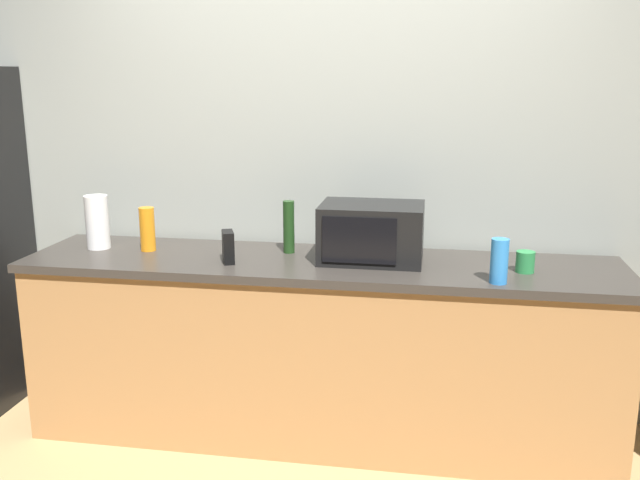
# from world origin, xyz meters

# --- Properties ---
(ground_plane) EXTENTS (8.00, 8.00, 0.00)m
(ground_plane) POSITION_xyz_m (0.00, 0.00, 0.00)
(ground_plane) COLOR tan
(back_wall) EXTENTS (6.40, 0.10, 2.70)m
(back_wall) POSITION_xyz_m (0.00, 0.81, 1.35)
(back_wall) COLOR #9EA399
(back_wall) RESTS_ON ground_plane
(counter_run) EXTENTS (2.84, 0.64, 0.90)m
(counter_run) POSITION_xyz_m (0.00, 0.40, 0.45)
(counter_run) COLOR #B27F4C
(counter_run) RESTS_ON ground_plane
(microwave) EXTENTS (0.48, 0.35, 0.27)m
(microwave) POSITION_xyz_m (0.24, 0.45, 1.04)
(microwave) COLOR black
(microwave) RESTS_ON counter_run
(paper_towel_roll) EXTENTS (0.12, 0.12, 0.27)m
(paper_towel_roll) POSITION_xyz_m (-1.15, 0.45, 1.04)
(paper_towel_roll) COLOR white
(paper_towel_roll) RESTS_ON counter_run
(cordless_phone) EXTENTS (0.09, 0.12, 0.15)m
(cordless_phone) POSITION_xyz_m (-0.42, 0.29, 0.98)
(cordless_phone) COLOR black
(cordless_phone) RESTS_ON counter_run
(bottle_wine) EXTENTS (0.06, 0.06, 0.26)m
(bottle_wine) POSITION_xyz_m (-0.18, 0.52, 1.03)
(bottle_wine) COLOR #1E3F19
(bottle_wine) RESTS_ON counter_run
(bottle_dish_soap) EXTENTS (0.08, 0.08, 0.22)m
(bottle_dish_soap) POSITION_xyz_m (-0.88, 0.44, 1.01)
(bottle_dish_soap) COLOR orange
(bottle_dish_soap) RESTS_ON counter_run
(bottle_spray_cleaner) EXTENTS (0.07, 0.07, 0.19)m
(bottle_spray_cleaner) POSITION_xyz_m (0.80, 0.17, 1.00)
(bottle_spray_cleaner) COLOR #338CE5
(bottle_spray_cleaner) RESTS_ON counter_run
(mug_green) EXTENTS (0.08, 0.08, 0.09)m
(mug_green) POSITION_xyz_m (0.94, 0.36, 0.95)
(mug_green) COLOR #2D8C47
(mug_green) RESTS_ON counter_run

